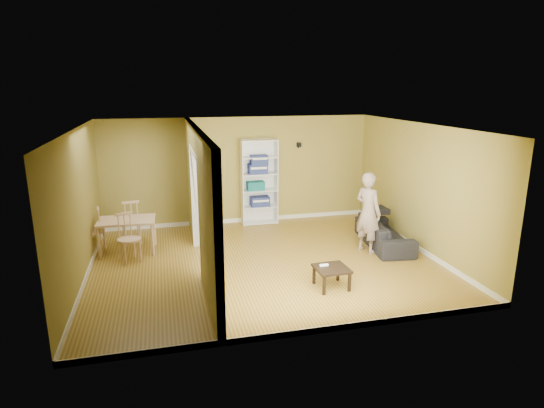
{
  "coord_description": "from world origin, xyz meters",
  "views": [
    {
      "loc": [
        -1.83,
        -8.04,
        3.32
      ],
      "look_at": [
        0.2,
        0.2,
        1.1
      ],
      "focal_mm": 30.0,
      "sensor_mm": 36.0,
      "label": 1
    }
  ],
  "objects_px": {
    "sofa": "(384,229)",
    "chair_near": "(129,238)",
    "dining_table": "(127,223)",
    "chair_far": "(131,221)",
    "person": "(368,205)",
    "coffee_table": "(332,270)",
    "bookshelf": "(259,182)",
    "chair_left": "(91,231)"
  },
  "relations": [
    {
      "from": "person",
      "to": "dining_table",
      "type": "relative_size",
      "value": 1.75
    },
    {
      "from": "person",
      "to": "dining_table",
      "type": "height_order",
      "value": "person"
    },
    {
      "from": "sofa",
      "to": "coffee_table",
      "type": "xyz_separation_m",
      "value": [
        -1.86,
        -1.72,
        -0.05
      ]
    },
    {
      "from": "person",
      "to": "chair_near",
      "type": "distance_m",
      "value": 4.76
    },
    {
      "from": "dining_table",
      "to": "chair_left",
      "type": "xyz_separation_m",
      "value": [
        -0.7,
        0.06,
        -0.14
      ]
    },
    {
      "from": "bookshelf",
      "to": "person",
      "type": "bearing_deg",
      "value": -55.75
    },
    {
      "from": "person",
      "to": "chair_near",
      "type": "xyz_separation_m",
      "value": [
        -4.7,
        0.57,
        -0.5
      ]
    },
    {
      "from": "chair_left",
      "to": "coffee_table",
      "type": "bearing_deg",
      "value": 48.04
    },
    {
      "from": "dining_table",
      "to": "chair_far",
      "type": "distance_m",
      "value": 0.57
    },
    {
      "from": "chair_left",
      "to": "chair_far",
      "type": "distance_m",
      "value": 0.89
    },
    {
      "from": "person",
      "to": "bookshelf",
      "type": "bearing_deg",
      "value": 10.57
    },
    {
      "from": "coffee_table",
      "to": "bookshelf",
      "type": "bearing_deg",
      "value": 95.55
    },
    {
      "from": "sofa",
      "to": "dining_table",
      "type": "bearing_deg",
      "value": 88.06
    },
    {
      "from": "chair_near",
      "to": "chair_far",
      "type": "relative_size",
      "value": 0.97
    },
    {
      "from": "bookshelf",
      "to": "chair_near",
      "type": "relative_size",
      "value": 2.18
    },
    {
      "from": "person",
      "to": "chair_left",
      "type": "xyz_separation_m",
      "value": [
        -5.46,
        1.19,
        -0.5
      ]
    },
    {
      "from": "sofa",
      "to": "dining_table",
      "type": "distance_m",
      "value": 5.37
    },
    {
      "from": "dining_table",
      "to": "chair_far",
      "type": "relative_size",
      "value": 1.13
    },
    {
      "from": "dining_table",
      "to": "chair_far",
      "type": "bearing_deg",
      "value": 85.26
    },
    {
      "from": "bookshelf",
      "to": "chair_left",
      "type": "bearing_deg",
      "value": -160.37
    },
    {
      "from": "sofa",
      "to": "chair_far",
      "type": "height_order",
      "value": "chair_far"
    },
    {
      "from": "coffee_table",
      "to": "dining_table",
      "type": "bearing_deg",
      "value": 142.85
    },
    {
      "from": "person",
      "to": "coffee_table",
      "type": "bearing_deg",
      "value": 114.18
    },
    {
      "from": "sofa",
      "to": "person",
      "type": "height_order",
      "value": "person"
    },
    {
      "from": "sofa",
      "to": "person",
      "type": "xyz_separation_m",
      "value": [
        -0.53,
        -0.25,
        0.62
      ]
    },
    {
      "from": "sofa",
      "to": "chair_near",
      "type": "distance_m",
      "value": 5.24
    },
    {
      "from": "coffee_table",
      "to": "person",
      "type": "bearing_deg",
      "value": 47.86
    },
    {
      "from": "sofa",
      "to": "chair_left",
      "type": "height_order",
      "value": "chair_left"
    },
    {
      "from": "bookshelf",
      "to": "chair_far",
      "type": "bearing_deg",
      "value": -164.28
    },
    {
      "from": "chair_far",
      "to": "person",
      "type": "bearing_deg",
      "value": 149.69
    },
    {
      "from": "sofa",
      "to": "chair_left",
      "type": "bearing_deg",
      "value": 88.57
    },
    {
      "from": "dining_table",
      "to": "chair_left",
      "type": "relative_size",
      "value": 1.17
    },
    {
      "from": "sofa",
      "to": "chair_near",
      "type": "relative_size",
      "value": 1.98
    },
    {
      "from": "chair_left",
      "to": "dining_table",
      "type": "bearing_deg",
      "value": 75.77
    },
    {
      "from": "dining_table",
      "to": "bookshelf",
      "type": "bearing_deg",
      "value": 24.64
    },
    {
      "from": "person",
      "to": "chair_near",
      "type": "height_order",
      "value": "person"
    },
    {
      "from": "coffee_table",
      "to": "chair_left",
      "type": "xyz_separation_m",
      "value": [
        -4.13,
        2.66,
        0.17
      ]
    },
    {
      "from": "chair_near",
      "to": "bookshelf",
      "type": "bearing_deg",
      "value": 8.89
    },
    {
      "from": "bookshelf",
      "to": "chair_near",
      "type": "distance_m",
      "value": 3.61
    },
    {
      "from": "coffee_table",
      "to": "chair_far",
      "type": "distance_m",
      "value": 4.63
    },
    {
      "from": "coffee_table",
      "to": "dining_table",
      "type": "xyz_separation_m",
      "value": [
        -3.43,
        2.6,
        0.31
      ]
    },
    {
      "from": "person",
      "to": "chair_near",
      "type": "bearing_deg",
      "value": 59.36
    }
  ]
}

